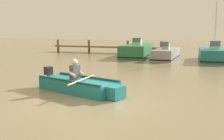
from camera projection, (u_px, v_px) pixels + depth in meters
The scene contains 6 objects.
ground_plane at pixel (91, 102), 8.09m from camera, with size 120.00×120.00×0.00m, color #7A6B4C.
wooden_dock at pixel (108, 47), 26.29m from camera, with size 11.73×1.64×1.30m.
rowboat_with_person at pixel (79, 85), 9.44m from camera, with size 3.67×2.21×1.19m.
moored_boat_green at pixel (138, 51), 22.74m from camera, with size 2.60×6.38×1.63m.
moored_boat_grey at pixel (166, 54), 20.66m from camera, with size 1.57×4.88×1.39m.
moored_boat_teal at pixel (214, 55), 19.26m from camera, with size 2.43×4.64×4.33m.
Camera 1 is at (3.48, -7.07, 2.18)m, focal length 41.98 mm.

